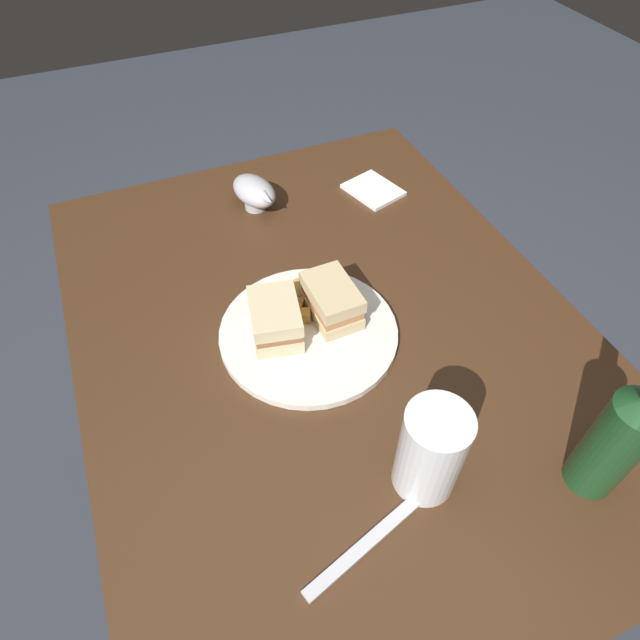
% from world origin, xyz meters
% --- Properties ---
extents(ground_plane, '(6.00, 6.00, 0.00)m').
position_xyz_m(ground_plane, '(0.00, 0.00, 0.00)').
color(ground_plane, '#333842').
extents(dining_table, '(1.06, 0.80, 0.71)m').
position_xyz_m(dining_table, '(0.00, 0.00, 0.36)').
color(dining_table, '#422816').
rests_on(dining_table, ground).
extents(plate, '(0.29, 0.29, 0.01)m').
position_xyz_m(plate, '(0.00, -0.04, 0.72)').
color(plate, silver).
rests_on(plate, dining_table).
extents(sandwich_half_left, '(0.11, 0.07, 0.06)m').
position_xyz_m(sandwich_half_left, '(-0.02, 0.01, 0.76)').
color(sandwich_half_left, '#CCB284').
rests_on(sandwich_half_left, plate).
extents(sandwich_half_right, '(0.12, 0.09, 0.06)m').
position_xyz_m(sandwich_half_right, '(-0.02, -0.09, 0.76)').
color(sandwich_half_right, beige).
rests_on(sandwich_half_right, plate).
extents(potato_wedge_front, '(0.04, 0.03, 0.02)m').
position_xyz_m(potato_wedge_front, '(-0.07, 0.01, 0.74)').
color(potato_wedge_front, '#AD702D').
rests_on(potato_wedge_front, plate).
extents(potato_wedge_middle, '(0.03, 0.05, 0.02)m').
position_xyz_m(potato_wedge_middle, '(-0.07, -0.05, 0.74)').
color(potato_wedge_middle, '#AD702D').
rests_on(potato_wedge_middle, plate).
extents(potato_wedge_back, '(0.04, 0.04, 0.02)m').
position_xyz_m(potato_wedge_back, '(-0.05, -0.04, 0.74)').
color(potato_wedge_back, '#B77F33').
rests_on(potato_wedge_back, plate).
extents(potato_wedge_left_edge, '(0.04, 0.06, 0.02)m').
position_xyz_m(potato_wedge_left_edge, '(-0.03, -0.05, 0.74)').
color(potato_wedge_left_edge, '#B77F33').
rests_on(potato_wedge_left_edge, plate).
extents(potato_wedge_right_edge, '(0.03, 0.05, 0.02)m').
position_xyz_m(potato_wedge_right_edge, '(-0.08, -0.03, 0.74)').
color(potato_wedge_right_edge, gold).
rests_on(potato_wedge_right_edge, plate).
extents(pint_glass, '(0.08, 0.08, 0.15)m').
position_xyz_m(pint_glass, '(0.29, 0.01, 0.78)').
color(pint_glass, white).
rests_on(pint_glass, dining_table).
extents(gravy_boat, '(0.13, 0.10, 0.07)m').
position_xyz_m(gravy_boat, '(-0.36, -0.01, 0.75)').
color(gravy_boat, '#B7B7BC').
rests_on(gravy_boat, dining_table).
extents(cider_bottle, '(0.06, 0.06, 0.27)m').
position_xyz_m(cider_bottle, '(0.37, 0.21, 0.82)').
color(cider_bottle, '#19421E').
rests_on(cider_bottle, dining_table).
extents(napkin, '(0.13, 0.12, 0.01)m').
position_xyz_m(napkin, '(-0.31, 0.24, 0.72)').
color(napkin, white).
rests_on(napkin, dining_table).
extents(fork, '(0.07, 0.18, 0.01)m').
position_xyz_m(fork, '(0.34, -0.10, 0.72)').
color(fork, silver).
rests_on(fork, dining_table).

